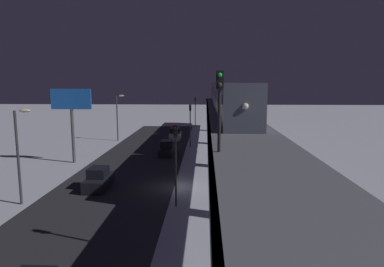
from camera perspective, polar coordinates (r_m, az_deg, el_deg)
The scene contains 14 objects.
ground_plane at distance 31.90m, azimuth -2.63°, elevation -8.99°, with size 240.00×240.00×0.00m, color silver.
avenue_asphalt at distance 32.87m, azimuth -12.71°, elevation -8.65°, with size 11.00×88.69×0.01m, color #28282D.
elevated_railway at distance 30.71m, azimuth 7.04°, elevation 0.51°, with size 5.00×88.69×6.20m.
subway_train at distance 50.28m, azimuth 5.35°, elevation 6.66°, with size 2.94×55.47×3.40m.
rail_signal at distance 16.57m, azimuth 4.67°, elevation 6.16°, with size 0.36×0.41×4.00m.
sedan_white at distance 58.07m, azimuth -2.84°, elevation -0.18°, with size 1.80×4.46×1.97m.
sedan_black at distance 32.37m, azimuth -15.51°, elevation -7.56°, with size 1.80×4.16×1.97m.
sedan_black_2 at distance 45.65m, azimuth -4.25°, elevation -2.60°, with size 1.80×4.56×1.97m.
traffic_light_near at distance 25.99m, azimuth -2.77°, elevation -3.48°, with size 0.32×0.44×6.40m.
traffic_light_mid at distance 50.24m, azimuth -0.31°, elevation 2.37°, with size 0.32×0.44×6.40m.
traffic_light_far at distance 74.71m, azimuth 0.55°, elevation 4.40°, with size 0.32×0.44×6.40m.
commercial_billboard at distance 42.71m, azimuth -19.69°, elevation 4.32°, with size 4.80×0.36×8.90m.
street_lamp_near at distance 29.53m, azimuth -27.04°, elevation -1.74°, with size 1.35×0.44×7.65m.
street_lamp_far at distance 57.36m, azimuth -12.32°, elevation 3.56°, with size 1.35×0.44×7.65m.
Camera 1 is at (-2.66, 30.30, 9.61)m, focal length 31.61 mm.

